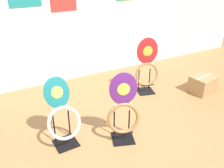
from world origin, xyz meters
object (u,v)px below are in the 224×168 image
(storage_box, at_px, (203,84))
(toilet_seat_display_crimson_swirl, at_px, (147,67))
(toilet_seat_display_teal_sax, at_px, (62,116))
(toilet_seat_display_purple_note, at_px, (123,112))

(storage_box, bearing_deg, toilet_seat_display_crimson_swirl, 152.22)
(toilet_seat_display_teal_sax, height_order, storage_box, toilet_seat_display_teal_sax)
(toilet_seat_display_teal_sax, distance_m, toilet_seat_display_crimson_swirl, 1.77)
(storage_box, bearing_deg, toilet_seat_display_purple_note, -165.88)
(toilet_seat_display_purple_note, relative_size, storage_box, 2.02)
(toilet_seat_display_crimson_swirl, xyz_separation_m, toilet_seat_display_purple_note, (-0.97, -0.92, -0.04))
(toilet_seat_display_purple_note, height_order, storage_box, toilet_seat_display_purple_note)
(toilet_seat_display_purple_note, bearing_deg, toilet_seat_display_crimson_swirl, 43.43)
(storage_box, bearing_deg, toilet_seat_display_teal_sax, -175.79)
(toilet_seat_display_crimson_swirl, height_order, toilet_seat_display_purple_note, toilet_seat_display_crimson_swirl)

